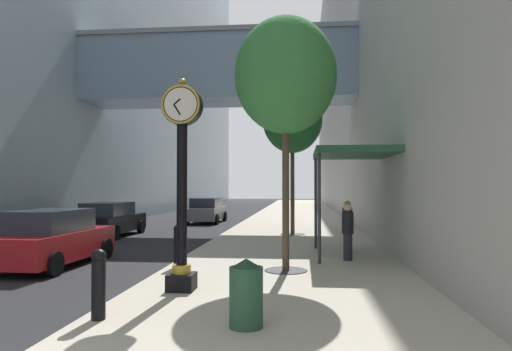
{
  "coord_description": "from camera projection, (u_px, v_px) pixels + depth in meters",
  "views": [
    {
      "loc": [
        3.63,
        -3.48,
        2.3
      ],
      "look_at": [
        0.97,
        23.64,
        2.93
      ],
      "focal_mm": 32.59,
      "sensor_mm": 36.0,
      "label": 1
    }
  ],
  "objects": [
    {
      "name": "car_grey_far",
      "position": [
        207.0,
        211.0,
        29.18
      ],
      "size": [
        2.03,
        4.23,
        1.57
      ],
      "color": "slate",
      "rests_on": "ground"
    },
    {
      "name": "car_red_mid",
      "position": [
        53.0,
        239.0,
        13.3
      ],
      "size": [
        2.02,
        4.39,
        1.63
      ],
      "color": "#AD191E",
      "rests_on": "ground"
    },
    {
      "name": "street_tree_near",
      "position": [
        286.0,
        76.0,
        11.97
      ],
      "size": [
        2.63,
        2.63,
        6.54
      ],
      "color": "#333335",
      "rests_on": "sidewalk_right"
    },
    {
      "name": "pedestrian_walking",
      "position": [
        348.0,
        230.0,
        13.52
      ],
      "size": [
        0.48,
        0.48,
        1.65
      ],
      "color": "#23232D",
      "rests_on": "sidewalk_right"
    },
    {
      "name": "bollard_third",
      "position": [
        178.0,
        245.0,
        12.36
      ],
      "size": [
        0.24,
        0.24,
        1.14
      ],
      "color": "black",
      "rests_on": "sidewalk_right"
    },
    {
      "name": "street_tree_mid_near",
      "position": [
        292.0,
        119.0,
        20.89
      ],
      "size": [
        2.7,
        2.7,
        6.76
      ],
      "color": "#333335",
      "rests_on": "sidewalk_right"
    },
    {
      "name": "pedestrian_by_clock",
      "position": [
        347.0,
        223.0,
        15.93
      ],
      "size": [
        0.48,
        0.48,
        1.67
      ],
      "color": "#23232D",
      "rests_on": "sidewalk_right"
    },
    {
      "name": "trash_bin",
      "position": [
        246.0,
        292.0,
        7.12
      ],
      "size": [
        0.53,
        0.53,
        1.05
      ],
      "color": "#234C33",
      "rests_on": "sidewalk_right"
    },
    {
      "name": "car_black_near",
      "position": [
        109.0,
        220.0,
        21.33
      ],
      "size": [
        2.13,
        4.49,
        1.56
      ],
      "color": "black",
      "rests_on": "ground"
    },
    {
      "name": "building_block_right",
      "position": [
        405.0,
        30.0,
        32.85
      ],
      "size": [
        9.0,
        80.0,
        26.68
      ],
      "color": "#B7B2A8",
      "rests_on": "ground"
    },
    {
      "name": "street_clock",
      "position": [
        182.0,
        173.0,
        9.68
      ],
      "size": [
        0.84,
        0.55,
        4.43
      ],
      "color": "black",
      "rests_on": "sidewalk_right"
    },
    {
      "name": "bollard_nearest",
      "position": [
        99.0,
        283.0,
        7.53
      ],
      "size": [
        0.24,
        0.24,
        1.14
      ],
      "color": "black",
      "rests_on": "sidewalk_right"
    },
    {
      "name": "sidewalk_right",
      "position": [
        296.0,
        217.0,
        33.3
      ],
      "size": [
        6.44,
        80.0,
        0.14
      ],
      "primitive_type": "cube",
      "color": "#BCB29E",
      "rests_on": "ground"
    },
    {
      "name": "storefront_awning",
      "position": [
        352.0,
        155.0,
        14.52
      ],
      "size": [
        2.4,
        3.6,
        3.3
      ],
      "color": "#235138",
      "rests_on": "sidewalk_right"
    },
    {
      "name": "ground_plane",
      "position": [
        246.0,
        221.0,
        30.62
      ],
      "size": [
        110.0,
        110.0,
        0.0
      ],
      "primitive_type": "plane",
      "color": "#262628",
      "rests_on": "ground"
    }
  ]
}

